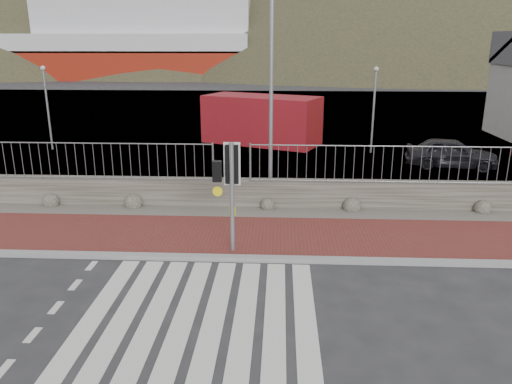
# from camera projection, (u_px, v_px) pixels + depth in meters

# --- Properties ---
(ground) EXTENTS (220.00, 220.00, 0.00)m
(ground) POSITION_uv_depth(u_px,v_px,m) (197.00, 325.00, 9.61)
(ground) COLOR #28282B
(ground) RESTS_ON ground
(sidewalk_far) EXTENTS (40.00, 3.00, 0.08)m
(sidewalk_far) POSITION_uv_depth(u_px,v_px,m) (223.00, 236.00, 13.90)
(sidewalk_far) COLOR brown
(sidewalk_far) RESTS_ON ground
(kerb_far) EXTENTS (40.00, 0.25, 0.12)m
(kerb_far) POSITION_uv_depth(u_px,v_px,m) (216.00, 258.00, 12.47)
(kerb_far) COLOR gray
(kerb_far) RESTS_ON ground
(zebra_crossing) EXTENTS (4.62, 5.60, 0.01)m
(zebra_crossing) POSITION_uv_depth(u_px,v_px,m) (197.00, 325.00, 9.61)
(zebra_crossing) COLOR silver
(zebra_crossing) RESTS_ON ground
(gravel_strip) EXTENTS (40.00, 1.50, 0.06)m
(gravel_strip) POSITION_uv_depth(u_px,v_px,m) (230.00, 213.00, 15.82)
(gravel_strip) COLOR #59544C
(gravel_strip) RESTS_ON ground
(stone_wall) EXTENTS (40.00, 0.60, 0.90)m
(stone_wall) POSITION_uv_depth(u_px,v_px,m) (233.00, 193.00, 16.46)
(stone_wall) COLOR #454138
(stone_wall) RESTS_ON ground
(railing) EXTENTS (18.07, 0.07, 1.22)m
(railing) POSITION_uv_depth(u_px,v_px,m) (232.00, 153.00, 15.92)
(railing) COLOR gray
(railing) RESTS_ON stone_wall
(quay) EXTENTS (120.00, 40.00, 0.50)m
(quay) POSITION_uv_depth(u_px,v_px,m) (259.00, 117.00, 36.29)
(quay) COLOR #4C4C4F
(quay) RESTS_ON ground
(water) EXTENTS (220.00, 50.00, 0.05)m
(water) POSITION_uv_depth(u_px,v_px,m) (270.00, 81.00, 69.75)
(water) COLOR #3F4C54
(water) RESTS_ON ground
(ferry) EXTENTS (50.00, 16.00, 20.00)m
(ferry) POSITION_uv_depth(u_px,v_px,m) (106.00, 41.00, 74.16)
(ferry) COLOR maroon
(ferry) RESTS_ON ground
(hills_backdrop) EXTENTS (254.00, 90.00, 100.00)m
(hills_backdrop) POSITION_uv_depth(u_px,v_px,m) (306.00, 189.00, 100.00)
(hills_backdrop) COLOR #2C311D
(hills_backdrop) RESTS_ON ground
(traffic_signal_far) EXTENTS (0.69, 0.26, 2.90)m
(traffic_signal_far) POSITION_uv_depth(u_px,v_px,m) (230.00, 174.00, 12.29)
(traffic_signal_far) COLOR gray
(traffic_signal_far) RESTS_ON ground
(streetlight) EXTENTS (1.62, 0.73, 7.94)m
(streetlight) POSITION_uv_depth(u_px,v_px,m) (275.00, 67.00, 15.95)
(streetlight) COLOR gray
(streetlight) RESTS_ON ground
(shipping_container) EXTENTS (6.52, 4.70, 2.51)m
(shipping_container) POSITION_uv_depth(u_px,v_px,m) (261.00, 120.00, 26.47)
(shipping_container) COLOR maroon
(shipping_container) RESTS_ON ground
(car_a) EXTENTS (3.97, 2.12, 1.29)m
(car_a) POSITION_uv_depth(u_px,v_px,m) (451.00, 153.00, 21.47)
(car_a) COLOR black
(car_a) RESTS_ON ground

